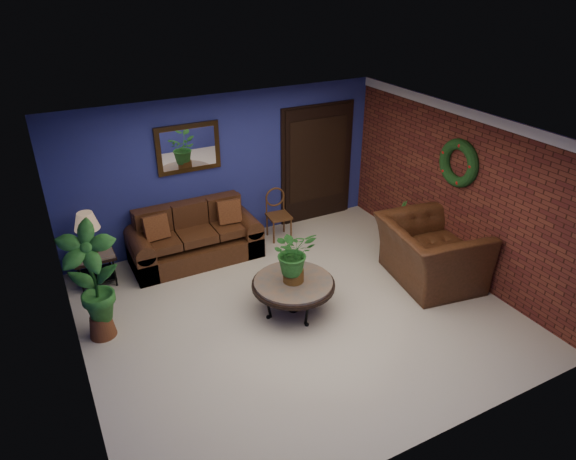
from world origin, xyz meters
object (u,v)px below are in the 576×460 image
coffee_table (293,284)px  side_chair (277,210)px  sofa (194,241)px  table_lamp (87,228)px  armchair (430,253)px  end_table (94,259)px

coffee_table → side_chair: (0.79, 2.06, 0.07)m
sofa → coffee_table: bearing=-69.9°
coffee_table → table_lamp: size_ratio=1.89×
table_lamp → side_chair: size_ratio=0.68×
side_chair → armchair: armchair is taller
table_lamp → armchair: size_ratio=0.42×
sofa → side_chair: sofa is taller
sofa → coffee_table: size_ratio=1.80×
end_table → table_lamp: size_ratio=0.99×
end_table → sofa: bearing=1.0°
end_table → armchair: 4.98m
coffee_table → table_lamp: bearing=138.9°
table_lamp → side_chair: table_lamp is taller
coffee_table → sofa: bearing=110.1°
sofa → table_lamp: 1.67m
end_table → table_lamp: (0.00, 0.00, 0.51)m
sofa → table_lamp: bearing=-179.0°
end_table → coffee_table: bearing=-41.1°
coffee_table → end_table: (-2.28, 1.99, -0.02)m
end_table → armchair: bearing=-26.7°
table_lamp → armchair: table_lamp is taller
table_lamp → sofa: bearing=1.0°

